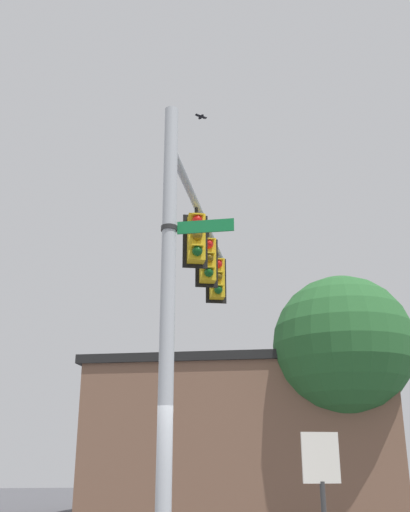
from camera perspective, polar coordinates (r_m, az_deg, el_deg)
The scene contains 10 objects.
signal_pole at distance 9.74m, azimuth -3.61°, elevation -5.85°, with size 0.24×0.24×7.80m, color #ADB2B7.
mast_arm at distance 13.65m, azimuth -0.33°, elevation 3.80°, with size 0.16×0.16×6.29m, color #ADB2B7.
traffic_light_nearest_pole at distance 12.74m, azimuth -0.83°, elevation 1.74°, with size 0.54×0.49×1.31m.
traffic_light_mid_inner at distance 14.11m, azimuth 0.27°, elevation -0.39°, with size 0.54×0.49×1.31m.
traffic_light_mid_outer at distance 15.51m, azimuth 1.17°, elevation -2.14°, with size 0.54×0.49×1.31m.
street_name_sign at distance 10.14m, azimuth -1.67°, elevation 2.73°, with size 1.20×0.50×0.22m.
bird_flying at distance 15.73m, azimuth -0.38°, elevation 13.14°, with size 0.32×0.25×0.08m.
storefront_building at distance 22.20m, azimuth 3.60°, elevation -16.79°, with size 11.86×8.94×5.17m.
tree_by_storefront at distance 20.32m, azimuth 13.02°, elevation -8.34°, with size 4.58×4.58×7.64m.
historical_marker at distance 9.97m, azimuth 11.10°, elevation -20.32°, with size 0.60×0.08×2.13m.
Camera 1 is at (0.77, 9.44, 1.64)m, focal length 41.96 mm.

